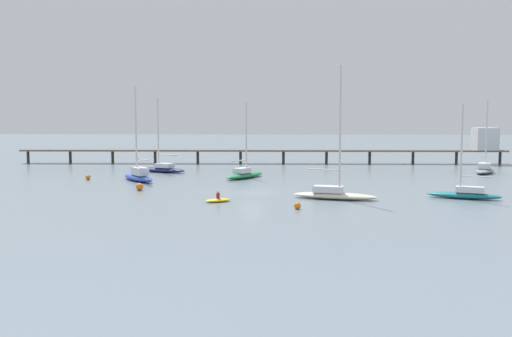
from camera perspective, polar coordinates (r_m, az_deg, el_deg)
ground_plane at (r=66.24m, az=-0.51°, el=-2.41°), size 400.00×400.00×0.00m
pier at (r=107.21m, az=9.33°, el=2.18°), size 88.57×5.20×6.59m
sailboat_navy at (r=91.49m, az=-9.26°, el=0.05°), size 9.10×6.27×11.57m
sailboat_teal at (r=65.44m, az=19.83°, el=-2.24°), size 7.68×4.36×10.01m
sailboat_gray at (r=95.38m, az=21.54°, el=-0.01°), size 5.64×8.15×11.11m
sailboat_cream at (r=61.91m, az=7.66°, el=-2.31°), size 9.31×4.69×13.97m
sailboat_green at (r=81.71m, az=-1.15°, el=-0.50°), size 6.22×8.41×10.62m
sailboat_blue at (r=79.63m, az=-11.46°, el=-0.61°), size 6.60×8.09×12.70m
dinghy_yellow at (r=59.51m, az=-3.75°, el=-3.09°), size 2.99×2.43×1.14m
mooring_buoy_mid at (r=54.94m, az=4.09°, el=-3.67°), size 0.66×0.66×0.66m
mooring_buoy_far at (r=82.81m, az=-16.17°, el=-0.83°), size 0.72×0.72×0.72m
mooring_buoy_near at (r=69.66m, az=-11.37°, el=-1.77°), size 0.88×0.88×0.88m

